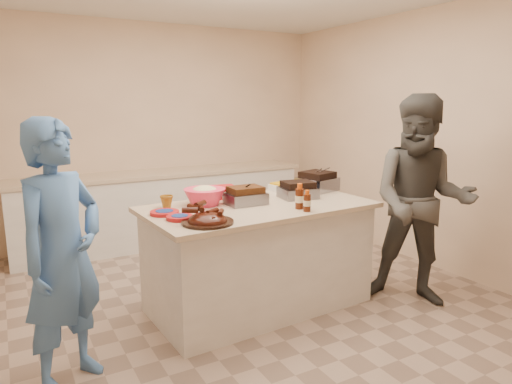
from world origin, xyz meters
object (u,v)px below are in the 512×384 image
roasting_pan (317,190)px  plastic_cup (167,208)px  rib_platter (208,223)px  bbq_bottle_b (307,211)px  mustard_bottle (239,205)px  island (259,305)px  coleslaw_bowl (205,205)px  bbq_bottle_a (299,209)px  guest_blue (74,380)px  guest_gray (414,301)px

roasting_pan → plastic_cup: (-1.51, 0.01, 0.00)m
rib_platter → bbq_bottle_b: bearing=-3.5°
roasting_pan → mustard_bottle: (-0.95, -0.19, 0.00)m
island → bbq_bottle_b: size_ratio=11.16×
coleslaw_bowl → bbq_bottle_a: 0.79m
roasting_pan → guest_blue: 2.63m
coleslaw_bowl → bbq_bottle_b: size_ratio=2.04×
bbq_bottle_a → mustard_bottle: bearing=134.9°
guest_blue → guest_gray: 2.83m
guest_blue → mustard_bottle: bearing=-20.7°
bbq_bottle_b → plastic_cup: size_ratio=1.58×
plastic_cup → guest_blue: bearing=-143.1°
rib_platter → coleslaw_bowl: (0.21, 0.55, 0.00)m
coleslaw_bowl → mustard_bottle: coleslaw_bowl is taller
bbq_bottle_b → guest_gray: (1.04, -0.22, -0.90)m
island → coleslaw_bowl: bearing=149.4°
coleslaw_bowl → plastic_cup: size_ratio=3.22×
guest_gray → bbq_bottle_b: bearing=-142.7°
mustard_bottle → plastic_cup: mustard_bottle is taller
bbq_bottle_b → island: bearing=118.8°
roasting_pan → plastic_cup: 1.51m
coleslaw_bowl → plastic_cup: (-0.30, 0.07, 0.00)m
mustard_bottle → island: bearing=-27.7°
bbq_bottle_b → guest_gray: 1.39m
island → plastic_cup: (-0.71, 0.28, 0.90)m
mustard_bottle → guest_blue: mustard_bottle is taller
island → roasting_pan: 1.24m
island → plastic_cup: bearing=155.5°
bbq_bottle_a → bbq_bottle_b: bbq_bottle_a is taller
island → bbq_bottle_b: 1.00m
bbq_bottle_a → bbq_bottle_b: bearing=-90.0°
island → bbq_bottle_a: bearing=-56.3°
island → plastic_cup: plastic_cup is taller
bbq_bottle_b → guest_blue: 2.00m
rib_platter → guest_gray: (1.86, -0.27, -0.90)m
plastic_cup → mustard_bottle: bearing=-19.7°
guest_gray → mustard_bottle: bearing=-157.0°
island → guest_gray: bearing=-28.9°
roasting_pan → mustard_bottle: 0.97m
guest_blue → guest_gray: size_ratio=0.92×
mustard_bottle → roasting_pan: bearing=11.5°
island → guest_blue: 1.62m
bbq_bottle_b → plastic_cup: bearing=144.1°
rib_platter → bbq_bottle_a: 0.83m
mustard_bottle → guest_gray: mustard_bottle is taller
rib_platter → guest_blue: size_ratio=0.22×
bbq_bottle_b → rib_platter: bearing=176.5°
island → guest_gray: 1.39m
bbq_bottle_a → guest_gray: (1.04, -0.32, -0.90)m
bbq_bottle_b → guest_blue: size_ratio=0.10×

